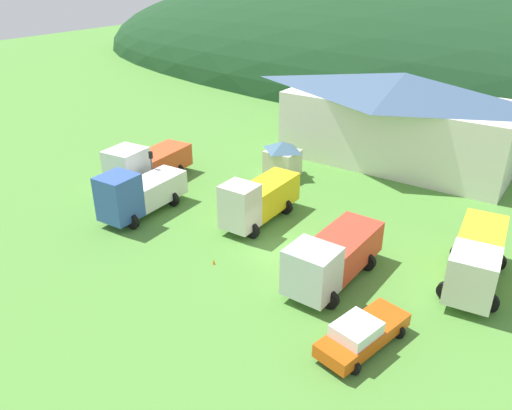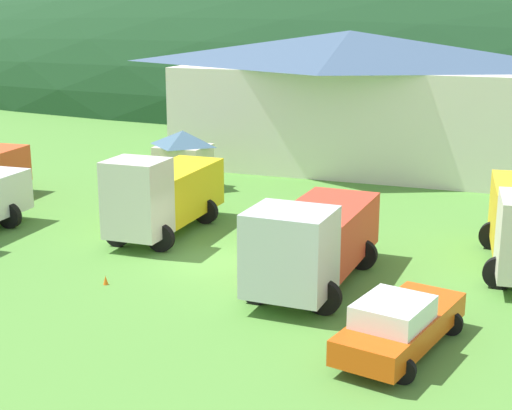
% 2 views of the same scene
% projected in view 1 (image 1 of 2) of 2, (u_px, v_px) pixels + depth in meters
% --- Properties ---
extents(ground_plane, '(200.00, 200.00, 0.00)m').
position_uv_depth(ground_plane, '(280.00, 251.00, 32.24)').
color(ground_plane, '#518C38').
extents(forested_hill_backdrop, '(153.31, 60.00, 32.46)m').
position_uv_depth(forested_hill_backdrop, '(490.00, 81.00, 76.35)').
color(forested_hill_backdrop, '#193D1E').
rests_on(forested_hill_backdrop, ground).
extents(depot_building, '(21.09, 9.75, 8.00)m').
position_uv_depth(depot_building, '(400.00, 117.00, 44.66)').
color(depot_building, white).
rests_on(depot_building, ground).
extents(play_shed_cream, '(2.75, 2.51, 3.05)m').
position_uv_depth(play_shed_cream, '(283.00, 158.00, 42.67)').
color(play_shed_cream, beige).
rests_on(play_shed_cream, ground).
extents(heavy_rig_white, '(3.75, 8.21, 3.74)m').
position_uv_depth(heavy_rig_white, '(145.00, 165.00, 40.67)').
color(heavy_rig_white, white).
rests_on(heavy_rig_white, ground).
extents(box_truck_blue, '(3.26, 7.12, 3.69)m').
position_uv_depth(box_truck_blue, '(138.00, 193.00, 35.90)').
color(box_truck_blue, '#3356AD').
rests_on(box_truck_blue, ground).
extents(flatbed_truck_yellow, '(3.05, 7.06, 3.58)m').
position_uv_depth(flatbed_truck_yellow, '(258.00, 199.00, 35.03)').
color(flatbed_truck_yellow, silver).
rests_on(flatbed_truck_yellow, ground).
extents(tow_truck_silver, '(3.51, 7.63, 3.22)m').
position_uv_depth(tow_truck_silver, '(332.00, 257.00, 28.48)').
color(tow_truck_silver, silver).
rests_on(tow_truck_silver, ground).
extents(heavy_rig_striped, '(3.67, 7.73, 3.24)m').
position_uv_depth(heavy_rig_striped, '(477.00, 258.00, 28.15)').
color(heavy_rig_striped, silver).
rests_on(heavy_rig_striped, ground).
extents(service_pickup_orange, '(3.05, 5.51, 1.66)m').
position_uv_depth(service_pickup_orange, '(362.00, 334.00, 23.92)').
color(service_pickup_orange, '#DA500F').
rests_on(service_pickup_orange, ground).
extents(traffic_light_west, '(0.20, 0.32, 3.70)m').
position_uv_depth(traffic_light_west, '(152.00, 169.00, 38.59)').
color(traffic_light_west, '#4C4C51').
rests_on(traffic_light_west, ground).
extents(traffic_cone_near_pickup, '(0.36, 0.36, 0.64)m').
position_uv_depth(traffic_cone_near_pickup, '(214.00, 264.00, 30.85)').
color(traffic_cone_near_pickup, orange).
rests_on(traffic_cone_near_pickup, ground).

